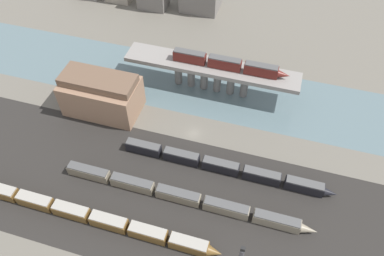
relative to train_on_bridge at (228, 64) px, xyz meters
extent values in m
plane|color=#666056|center=(-5.51, -21.17, -12.23)|extent=(400.00, 400.00, 0.00)
cube|color=#282623|center=(-5.51, -45.17, -12.23)|extent=(280.00, 42.00, 0.01)
cube|color=slate|center=(-5.51, 0.00, -12.23)|extent=(320.00, 27.68, 0.01)
cube|color=gray|center=(-5.51, 0.00, -2.58)|extent=(58.02, 9.12, 1.45)
cylinder|color=slate|center=(-17.04, 0.00, -7.77)|extent=(2.54, 2.54, 8.92)
cylinder|color=slate|center=(-12.43, 0.00, -7.77)|extent=(2.54, 2.54, 8.92)
cylinder|color=slate|center=(-7.81, 0.00, -7.77)|extent=(2.54, 2.54, 8.92)
cylinder|color=slate|center=(-3.20, 0.00, -7.77)|extent=(2.54, 2.54, 8.92)
cylinder|color=slate|center=(1.41, 0.00, -7.77)|extent=(2.54, 2.54, 8.92)
cylinder|color=slate|center=(6.03, 0.00, -7.77)|extent=(2.54, 2.54, 8.92)
cube|color=#5B1E19|center=(-12.97, 0.00, -0.16)|extent=(10.69, 2.75, 3.40)
cube|color=#4C4C4C|center=(-12.97, 0.00, 1.74)|extent=(10.26, 2.53, 0.40)
cube|color=#5B1E19|center=(-1.23, 0.00, -0.16)|extent=(10.69, 2.75, 3.40)
cube|color=#4C4C4C|center=(-1.23, 0.00, 1.74)|extent=(10.26, 2.53, 0.40)
cube|color=#5B1E19|center=(10.51, 0.00, -0.16)|extent=(10.69, 2.75, 3.40)
cube|color=#4C4C4C|center=(10.51, 0.00, 1.74)|extent=(10.26, 2.53, 0.40)
cone|color=#5B1E19|center=(17.73, 0.00, -0.33)|extent=(3.74, 2.48, 2.48)
cube|color=brown|center=(-49.44, -56.74, -10.68)|extent=(9.80, 3.11, 3.10)
cube|color=brown|center=(-38.81, -56.74, -10.68)|extent=(9.80, 3.11, 3.10)
cube|color=#9E998E|center=(-38.81, -56.74, -8.93)|extent=(9.40, 2.86, 0.40)
cube|color=brown|center=(-28.18, -56.74, -10.68)|extent=(9.80, 3.11, 3.10)
cube|color=#9E998E|center=(-28.18, -56.74, -8.93)|extent=(9.40, 2.86, 0.40)
cube|color=brown|center=(-17.55, -56.74, -10.68)|extent=(9.80, 3.11, 3.10)
cube|color=#9E998E|center=(-17.55, -56.74, -8.93)|extent=(9.40, 2.86, 0.40)
cube|color=brown|center=(-6.92, -56.74, -10.68)|extent=(9.80, 3.11, 3.10)
cube|color=#9E998E|center=(-6.92, -56.74, -8.93)|extent=(9.40, 2.86, 0.40)
cube|color=brown|center=(3.71, -56.74, -10.68)|extent=(9.80, 3.11, 3.10)
cube|color=#9E998E|center=(3.71, -56.74, -8.93)|extent=(9.40, 2.86, 0.40)
cone|color=brown|center=(10.33, -56.74, -10.84)|extent=(3.43, 2.79, 2.79)
cube|color=gray|center=(-29.32, -44.47, -10.68)|extent=(12.13, 2.76, 3.10)
cube|color=#4C4C4C|center=(-29.32, -44.47, -8.93)|extent=(11.65, 2.54, 0.40)
cube|color=gray|center=(-16.13, -44.47, -10.68)|extent=(12.13, 2.76, 3.10)
cube|color=#4C4C4C|center=(-16.13, -44.47, -8.93)|extent=(11.65, 2.54, 0.40)
cube|color=gray|center=(-2.94, -44.47, -10.68)|extent=(12.13, 2.76, 3.10)
cube|color=#4C4C4C|center=(-2.94, -44.47, -8.93)|extent=(11.65, 2.54, 0.40)
cube|color=gray|center=(10.25, -44.47, -10.68)|extent=(12.13, 2.76, 3.10)
cube|color=#4C4C4C|center=(10.25, -44.47, -8.93)|extent=(11.65, 2.54, 0.40)
cube|color=gray|center=(23.44, -44.47, -10.68)|extent=(12.13, 2.76, 3.10)
cube|color=#4C4C4C|center=(23.44, -44.47, -8.93)|extent=(11.65, 2.54, 0.40)
cone|color=gray|center=(31.63, -44.47, -10.84)|extent=(4.25, 2.49, 2.49)
cube|color=black|center=(-17.63, -32.08, -10.58)|extent=(10.53, 2.72, 3.30)
cube|color=#4C4C4C|center=(-17.63, -32.08, -8.73)|extent=(10.10, 2.50, 0.40)
cube|color=black|center=(-5.92, -32.08, -10.58)|extent=(10.53, 2.72, 3.30)
cube|color=#4C4C4C|center=(-5.92, -32.08, -8.73)|extent=(10.10, 2.50, 0.40)
cube|color=black|center=(5.78, -32.08, -10.58)|extent=(10.53, 2.72, 3.30)
cube|color=#4C4C4C|center=(5.78, -32.08, -8.73)|extent=(10.10, 2.50, 0.40)
cube|color=black|center=(17.48, -32.08, -10.58)|extent=(10.53, 2.72, 3.30)
cube|color=#4C4C4C|center=(17.48, -32.08, -8.73)|extent=(10.10, 2.50, 0.40)
cube|color=black|center=(29.18, -32.08, -10.58)|extent=(10.53, 2.72, 3.30)
cube|color=#4C4C4C|center=(29.18, -32.08, -8.73)|extent=(10.10, 2.50, 0.40)
cone|color=black|center=(36.29, -32.08, -10.75)|extent=(3.68, 2.45, 2.45)
cube|color=#937056|center=(-36.43, -19.12, -6.58)|extent=(23.69, 13.62, 11.31)
cube|color=brown|center=(-36.43, -19.12, 0.32)|extent=(23.22, 9.54, 2.48)
cube|color=black|center=(16.44, -59.15, 0.85)|extent=(1.00, 0.70, 1.20)
camera|label=1|loc=(15.12, -92.78, 77.25)|focal=35.00mm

